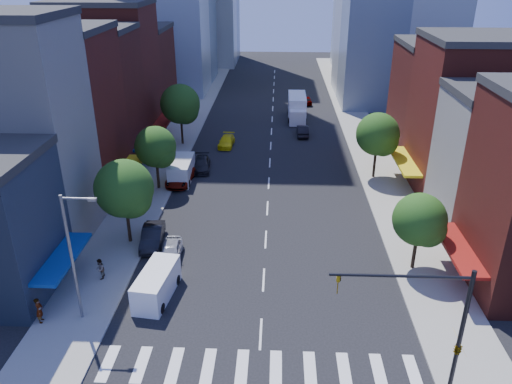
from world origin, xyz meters
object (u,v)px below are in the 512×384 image
Objects in this scene: traffic_car_far at (306,100)px; pedestrian_far at (100,269)px; taxi at (227,141)px; traffic_car_oncoming at (303,131)px; pedestrian_near at (39,310)px; cargo_van_far at (181,170)px; box_truck at (297,108)px; parked_car_rear at (202,164)px; parked_car_front at (171,251)px; parked_car_second at (152,236)px; parked_car_third at (180,177)px; cargo_van_near at (156,285)px.

traffic_car_far is 2.43× the size of pedestrian_far.
pedestrian_far is at bearing -98.83° from taxi.
pedestrian_near reaches higher than traffic_car_oncoming.
pedestrian_near is at bearing -102.59° from cargo_van_far.
cargo_van_far is at bearing 165.39° from pedestrian_far.
parked_car_rear is at bearing -118.48° from box_truck.
parked_car_front is at bearing -105.54° from box_truck.
parked_car_third is (0.00, 12.81, -0.05)m from parked_car_second.
box_truck is at bearing 60.48° from cargo_van_far.
parked_car_third is at bearing -90.95° from cargo_van_far.
parked_car_rear is at bearing -24.85° from pedestrian_near.
parked_car_rear is at bearing 47.05° from traffic_car_oncoming.
parked_car_second is 11.50m from pedestrian_near.
pedestrian_near is (-18.23, -48.10, -0.57)m from box_truck.
cargo_van_near is 2.82× the size of pedestrian_near.
pedestrian_near is at bearing 63.28° from traffic_car_far.
parked_car_front is 0.89× the size of parked_car_rear.
cargo_van_near is 1.17× the size of taxi.
parked_car_second is 7.51m from cargo_van_near.
parked_car_rear is 0.85× the size of cargo_van_far.
pedestrian_near is (-20.01, -56.75, 0.39)m from traffic_car_far.
traffic_car_far is 8.88m from box_truck.
cargo_van_far is (-2.00, 15.78, 0.45)m from parked_car_front.
box_truck reaches higher than parked_car_second.
traffic_car_far is at bearing 83.74° from cargo_van_near.
cargo_van_far is 0.64× the size of box_truck.
traffic_car_oncoming is at bearing 78.53° from traffic_car_far.
parked_car_second is 48.76m from traffic_car_far.
traffic_car_oncoming is at bearing 79.65° from cargo_van_near.
parked_car_front is 2.52× the size of pedestrian_far.
box_truck is at bearing 83.36° from cargo_van_near.
traffic_car_far is at bearing 60.69° from parked_car_rear.
pedestrian_near reaches higher than parked_car_third.
traffic_car_far is at bearing -30.29° from pedestrian_near.
pedestrian_near is at bearing -148.59° from cargo_van_near.
cargo_van_near is (0.24, -23.96, 0.37)m from parked_car_rear.
parked_car_front is 5.63m from pedestrian_far.
parked_car_third is at bearing 103.04° from cargo_van_near.
cargo_van_far is at bearing -105.30° from taxi.
parked_car_third is at bearing -119.16° from parked_car_rear.
traffic_car_oncoming is (13.79, 29.65, -0.06)m from parked_car_second.
cargo_van_near is at bearing -79.95° from parked_car_second.
parked_car_front is 18.89m from parked_car_rear.
parked_car_rear is at bearing 59.98° from cargo_van_far.
cargo_van_near is 5.05m from pedestrian_far.
cargo_van_near reaches higher than pedestrian_far.
parked_car_second is 2.86× the size of pedestrian_far.
parked_car_third is at bearing -23.06° from pedestrian_near.
box_truck is (11.24, 44.99, 0.59)m from cargo_van_near.
cargo_van_near is at bearing 69.05° from traffic_car_far.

